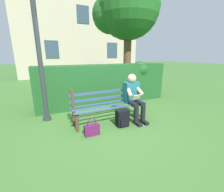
{
  "coord_description": "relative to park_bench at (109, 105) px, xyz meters",
  "views": [
    {
      "loc": [
        1.46,
        3.2,
        1.63
      ],
      "look_at": [
        0.0,
        0.1,
        0.69
      ],
      "focal_mm": 24.04,
      "sensor_mm": 36.0,
      "label": 1
    }
  ],
  "objects": [
    {
      "name": "lamp_post",
      "position": [
        1.45,
        -0.71,
        1.49
      ],
      "size": [
        0.28,
        0.28,
        3.17
      ],
      "color": "#2D3338",
      "rests_on": "ground"
    },
    {
      "name": "backpack",
      "position": [
        -0.15,
        0.43,
        -0.23
      ],
      "size": [
        0.29,
        0.25,
        0.39
      ],
      "color": "black",
      "rests_on": "ground"
    },
    {
      "name": "park_bench",
      "position": [
        0.0,
        0.0,
        0.0
      ],
      "size": [
        1.91,
        0.5,
        0.86
      ],
      "color": "#4C3828",
      "rests_on": "ground"
    },
    {
      "name": "ground",
      "position": [
        0.0,
        0.07,
        -0.43
      ],
      "size": [
        60.0,
        60.0,
        0.0
      ],
      "primitive_type": "plane",
      "color": "#3D6B2D"
    },
    {
      "name": "tree",
      "position": [
        -2.24,
        -3.19,
        3.15
      ],
      "size": [
        2.89,
        2.76,
        5.04
      ],
      "color": "brown",
      "rests_on": "ground"
    },
    {
      "name": "building_facade",
      "position": [
        -1.75,
        -9.79,
        3.16
      ],
      "size": [
        9.31,
        2.74,
        7.17
      ],
      "color": "#BCAD93",
      "rests_on": "ground"
    },
    {
      "name": "hedge_backdrop",
      "position": [
        -0.51,
        -1.39,
        0.27
      ],
      "size": [
        4.45,
        0.72,
        1.42
      ],
      "color": "#1E5123",
      "rests_on": "ground"
    },
    {
      "name": "person_seated",
      "position": [
        -0.61,
        0.17,
        0.19
      ],
      "size": [
        0.44,
        0.73,
        1.17
      ],
      "color": "#1E6672",
      "rests_on": "ground"
    },
    {
      "name": "handbag",
      "position": [
        0.63,
        0.53,
        -0.3
      ],
      "size": [
        0.32,
        0.13,
        0.38
      ],
      "color": "#59194C",
      "rests_on": "ground"
    }
  ]
}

